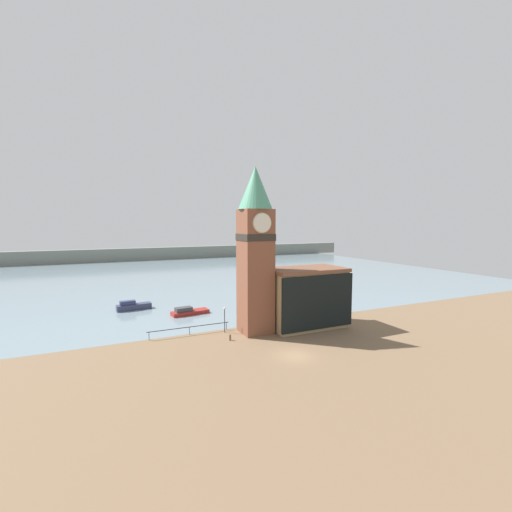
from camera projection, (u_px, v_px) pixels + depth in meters
ground_plane at (295, 356)px, 38.59m from camera, size 160.00×160.00×0.00m
water at (172, 272)px, 104.18m from camera, size 160.00×120.00×0.00m
far_shoreline at (153, 254)px, 140.17m from camera, size 180.00×3.00×5.00m
pier_railing at (189, 328)px, 45.76m from camera, size 11.06×0.08×1.09m
clock_tower at (255, 246)px, 45.89m from camera, size 4.60×4.60×22.39m
pier_building at (306, 297)px, 49.20m from camera, size 11.25×6.64×8.52m
boat_near at (188, 312)px, 56.02m from camera, size 6.26×2.70×1.29m
boat_far at (133, 306)px, 59.03m from camera, size 5.83×2.14×1.67m
mooring_bollard_near at (230, 337)px, 43.58m from camera, size 0.26×0.26×0.80m
lamp_post at (225, 315)px, 46.57m from camera, size 0.32×0.32×3.49m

